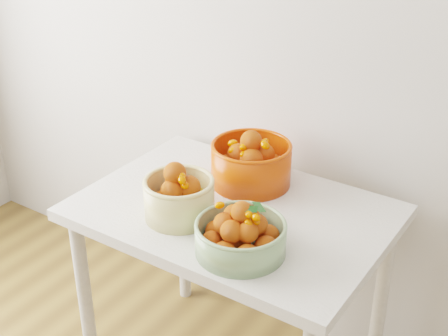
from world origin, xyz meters
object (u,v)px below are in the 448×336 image
(table, at_px, (233,232))
(bowl_green, at_px, (241,235))
(bowl_orange, at_px, (251,163))
(bowl_cream, at_px, (179,197))

(table, bearing_deg, bowl_green, -52.18)
(bowl_green, relative_size, bowl_orange, 0.87)
(bowl_green, height_order, bowl_orange, bowl_orange)
(table, height_order, bowl_cream, bowl_cream)
(bowl_cream, bearing_deg, table, 51.18)
(bowl_orange, bearing_deg, bowl_green, -62.47)
(table, xyz_separation_m, bowl_orange, (-0.04, 0.18, 0.18))
(table, xyz_separation_m, bowl_green, (0.15, -0.20, 0.15))
(table, relative_size, bowl_green, 3.40)
(bowl_green, xyz_separation_m, bowl_orange, (-0.19, 0.37, 0.02))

